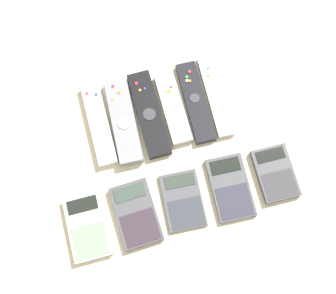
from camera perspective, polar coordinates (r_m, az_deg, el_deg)
The scene contains 12 objects.
ground_plane at distance 1.11m, azimuth 0.46°, elevation -1.84°, with size 3.00×3.00×0.00m, color beige.
remote_0 at distance 1.13m, azimuth -8.41°, elevation 2.77°, with size 0.05×0.21×0.02m.
remote_1 at distance 1.13m, azimuth -5.45°, elevation 3.18°, with size 0.07×0.22×0.03m.
remote_2 at distance 1.13m, azimuth -2.33°, elevation 4.05°, with size 0.06×0.22×0.02m.
remote_3 at distance 1.14m, azimuth 0.62°, elevation 4.75°, with size 0.05×0.18×0.02m.
remote_4 at distance 1.15m, azimuth 3.34°, elevation 5.49°, with size 0.05×0.21×0.02m.
remote_5 at distance 1.16m, azimuth 5.79°, elevation 6.26°, with size 0.05×0.22×0.02m.
calculator_0 at distance 1.08m, azimuth -9.78°, elevation -9.58°, with size 0.09×0.15×0.02m.
calculator_1 at distance 1.08m, azimuth -3.91°, elevation -8.14°, with size 0.10×0.15×0.02m.
calculator_2 at distance 1.08m, azimuth 1.94°, elevation -6.50°, with size 0.09×0.14×0.01m.
calculator_3 at distance 1.09m, azimuth 7.62°, elevation -4.93°, with size 0.09×0.15×0.01m.
calculator_4 at distance 1.12m, azimuth 12.94°, elevation -3.16°, with size 0.09×0.13×0.02m.
Camera 1 is at (-0.08, -0.26, 1.07)m, focal length 50.00 mm.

